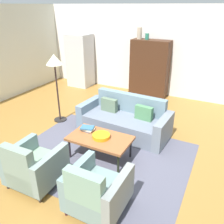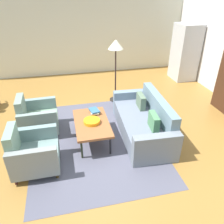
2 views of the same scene
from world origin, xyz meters
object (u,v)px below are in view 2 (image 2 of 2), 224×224
object	(u,v)px
armchair_right	(32,153)
book_stack	(94,111)
armchair_left	(36,118)
floor_lamp	(116,50)
coffee_table	(92,123)
couch	(145,122)
refrigerator	(185,52)
fruit_bowl	(92,121)

from	to	relation	value
armchair_right	book_stack	bearing A→B (deg)	127.03
armchair_right	armchair_left	bearing A→B (deg)	-179.72
floor_lamp	book_stack	bearing A→B (deg)	-30.40
coffee_table	armchair_left	size ratio (longest dim) A/B	1.36
couch	refrigerator	world-z (taller)	refrigerator
book_stack	refrigerator	distance (m)	4.38
couch	book_stack	xyz separation A→B (m)	(-0.36, -1.07, 0.21)
armchair_right	book_stack	world-z (taller)	armchair_right
couch	armchair_left	world-z (taller)	armchair_left
couch	coffee_table	size ratio (longest dim) A/B	1.79
fruit_bowl	armchair_left	bearing A→B (deg)	-118.29
couch	armchair_right	world-z (taller)	armchair_right
floor_lamp	couch	bearing A→B (deg)	8.15
armchair_right	floor_lamp	size ratio (longest dim) A/B	0.51
armchair_right	fruit_bowl	world-z (taller)	armchair_right
armchair_left	refrigerator	world-z (taller)	refrigerator
coffee_table	book_stack	bearing A→B (deg)	162.31
couch	armchair_right	distance (m)	2.43
couch	floor_lamp	size ratio (longest dim) A/B	1.25
fruit_bowl	book_stack	size ratio (longest dim) A/B	1.15
book_stack	refrigerator	size ratio (longest dim) A/B	0.16
armchair_left	armchair_right	xyz separation A→B (m)	(1.20, -0.00, 0.00)
floor_lamp	refrigerator	bearing A→B (deg)	113.12
refrigerator	armchair_left	bearing A→B (deg)	-64.32
couch	floor_lamp	bearing A→B (deg)	11.23
couch	armchair_left	bearing A→B (deg)	78.70
coffee_table	armchair_right	world-z (taller)	armchair_right
couch	book_stack	distance (m)	1.15
couch	fruit_bowl	size ratio (longest dim) A/B	6.31
book_stack	refrigerator	xyz separation A→B (m)	(-2.56, 3.53, 0.42)
fruit_bowl	floor_lamp	distance (m)	2.23
armchair_right	fruit_bowl	size ratio (longest dim) A/B	2.59
couch	coffee_table	xyz separation A→B (m)	(-0.00, -1.19, 0.13)
coffee_table	book_stack	world-z (taller)	book_stack
armchair_left	floor_lamp	bearing A→B (deg)	117.32
fruit_bowl	book_stack	bearing A→B (deg)	163.59
armchair_right	floor_lamp	distance (m)	3.34
floor_lamp	armchair_left	bearing A→B (deg)	-61.16
armchair_right	refrigerator	xyz separation A→B (m)	(-3.51, 4.81, 0.58)
fruit_bowl	refrigerator	bearing A→B (deg)	128.90
coffee_table	armchair_left	distance (m)	1.31
coffee_table	fruit_bowl	xyz separation A→B (m)	(0.03, -0.00, 0.07)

